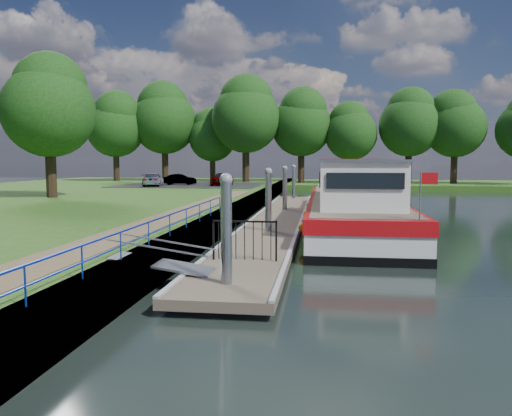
# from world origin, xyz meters

# --- Properties ---
(ground) EXTENTS (160.00, 160.00, 0.00)m
(ground) POSITION_xyz_m (0.00, 0.00, 0.00)
(ground) COLOR black
(ground) RESTS_ON ground
(bank_edge) EXTENTS (1.10, 90.00, 0.78)m
(bank_edge) POSITION_xyz_m (-2.55, 15.00, 0.39)
(bank_edge) COLOR #473D2D
(bank_edge) RESTS_ON ground
(far_bank) EXTENTS (60.00, 18.00, 0.60)m
(far_bank) POSITION_xyz_m (12.00, 52.00, 0.30)
(far_bank) COLOR #274E16
(far_bank) RESTS_ON ground
(footpath) EXTENTS (1.60, 40.00, 0.05)m
(footpath) POSITION_xyz_m (-4.40, 8.00, 0.80)
(footpath) COLOR brown
(footpath) RESTS_ON riverbank
(carpark) EXTENTS (14.00, 12.00, 0.06)m
(carpark) POSITION_xyz_m (-11.00, 38.00, 0.81)
(carpark) COLOR black
(carpark) RESTS_ON riverbank
(blue_fence) EXTENTS (0.04, 18.04, 0.72)m
(blue_fence) POSITION_xyz_m (-2.75, 3.00, 1.31)
(blue_fence) COLOR #0C2DBF
(blue_fence) RESTS_ON riverbank
(pontoon) EXTENTS (2.50, 30.00, 0.56)m
(pontoon) POSITION_xyz_m (0.00, 13.00, 0.18)
(pontoon) COLOR brown
(pontoon) RESTS_ON ground
(mooring_piles) EXTENTS (0.30, 27.30, 3.55)m
(mooring_piles) POSITION_xyz_m (0.00, 13.00, 1.28)
(mooring_piles) COLOR gray
(mooring_piles) RESTS_ON ground
(gangway) EXTENTS (2.58, 1.00, 0.92)m
(gangway) POSITION_xyz_m (-1.85, 0.50, 0.63)
(gangway) COLOR #A5A8AD
(gangway) RESTS_ON ground
(gate_panel) EXTENTS (1.85, 0.05, 1.15)m
(gate_panel) POSITION_xyz_m (-0.00, 2.20, 1.15)
(gate_panel) COLOR black
(gate_panel) RESTS_ON ground
(barge) EXTENTS (4.36, 21.15, 4.78)m
(barge) POSITION_xyz_m (3.60, 14.05, 1.09)
(barge) COLOR black
(barge) RESTS_ON ground
(horizon_trees) EXTENTS (54.38, 10.03, 12.87)m
(horizon_trees) POSITION_xyz_m (-1.61, 48.68, 7.95)
(horizon_trees) COLOR #332316
(horizon_trees) RESTS_ON ground
(bank_tree_a) EXTENTS (6.12, 6.12, 9.72)m
(bank_tree_a) POSITION_xyz_m (-15.99, 20.08, 7.02)
(bank_tree_a) COLOR #332316
(bank_tree_a) RESTS_ON riverbank
(car_a) EXTENTS (1.88, 3.98, 1.31)m
(car_a) POSITION_xyz_m (-7.60, 36.51, 1.49)
(car_a) COLOR #999999
(car_a) RESTS_ON carpark
(car_b) EXTENTS (3.37, 1.42, 1.08)m
(car_b) POSITION_xyz_m (-12.11, 37.36, 1.38)
(car_b) COLOR #999999
(car_b) RESTS_ON carpark
(car_c) EXTENTS (2.47, 4.40, 1.20)m
(car_c) POSITION_xyz_m (-13.99, 34.70, 1.44)
(car_c) COLOR #999999
(car_c) RESTS_ON carpark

